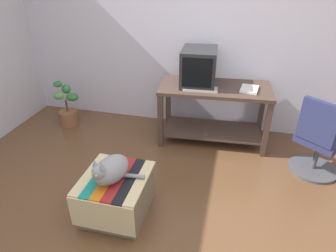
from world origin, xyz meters
The scene contains 11 objects.
ground_plane centered at (0.00, 0.00, 0.00)m, with size 14.00×14.00×0.00m, color brown.
back_wall centered at (0.00, 2.05, 1.30)m, with size 8.00×0.10×2.60m, color silver.
desk centered at (0.37, 1.60, 0.50)m, with size 1.37×0.72×0.74m.
tv_monitor centered at (0.15, 1.63, 0.95)m, with size 0.44×0.53×0.43m.
keyboard centered at (0.21, 1.45, 0.75)m, with size 0.40×0.15×0.02m, color beige.
book centered at (0.76, 1.58, 0.75)m, with size 0.19×0.26×0.03m, color white.
ottoman_with_blanket centered at (-0.33, 0.10, 0.20)m, with size 0.57×0.63×0.40m.
cat centered at (-0.34, 0.06, 0.52)m, with size 0.43×0.41×0.28m.
potted_plant centered at (-1.65, 1.53, 0.25)m, with size 0.36×0.35×0.64m.
office_chair centered at (1.52, 1.17, 0.39)m, with size 0.59×0.59×0.89m.
pen centered at (0.73, 1.64, 0.74)m, with size 0.01×0.01×0.14m, color #B7B7BC.
Camera 1 is at (0.60, -1.74, 2.04)m, focal length 31.36 mm.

